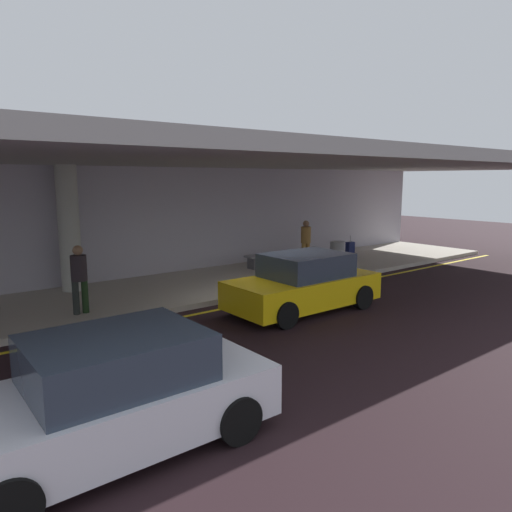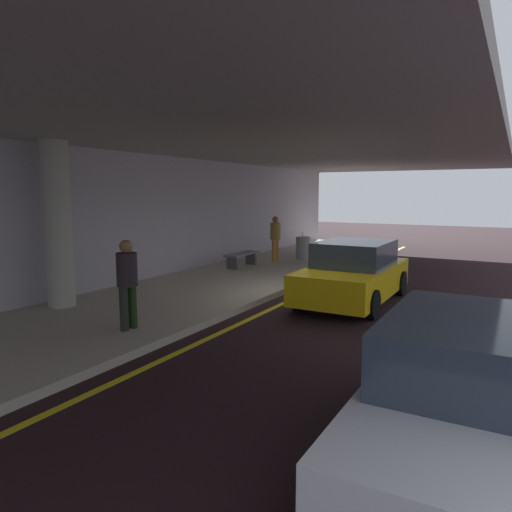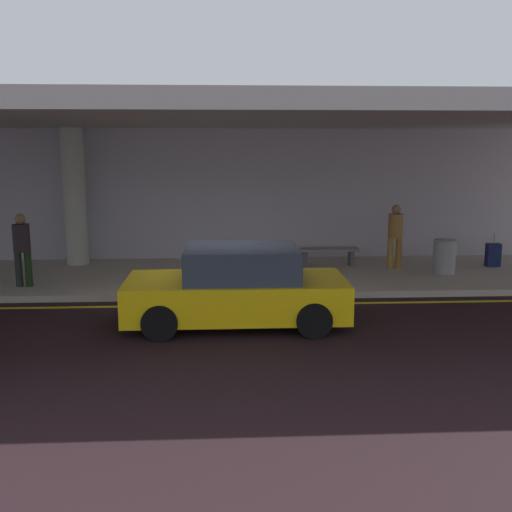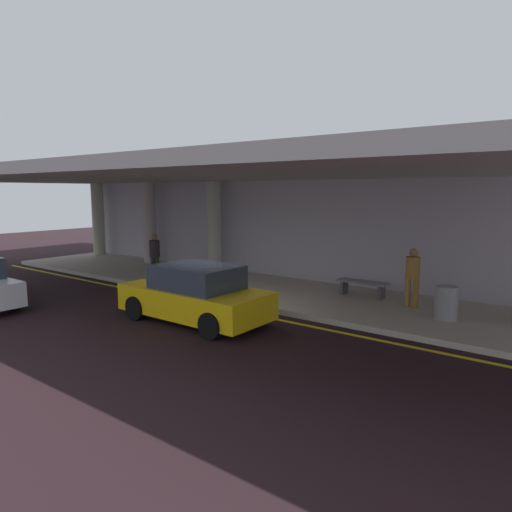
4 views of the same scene
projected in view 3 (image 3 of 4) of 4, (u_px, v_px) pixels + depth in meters
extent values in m
plane|color=black|center=(225.00, 313.00, 12.21)|extent=(60.00, 60.00, 0.00)
cube|color=#B6AF9F|center=(225.00, 276.00, 15.23)|extent=(26.00, 4.20, 0.15)
cube|color=yellow|center=(225.00, 305.00, 12.77)|extent=(26.00, 0.14, 0.01)
cylinder|color=#B0B2A6|center=(75.00, 197.00, 16.10)|extent=(0.60, 0.60, 3.65)
cube|color=#989492|center=(223.00, 119.00, 14.03)|extent=(28.00, 13.20, 0.30)
cube|color=#B1ACB9|center=(224.00, 197.00, 17.11)|extent=(26.00, 0.30, 3.80)
cube|color=yellow|center=(236.00, 297.00, 11.29)|extent=(4.10, 1.80, 0.70)
cube|color=#2D3847|center=(241.00, 263.00, 11.17)|extent=(2.10, 1.60, 0.60)
cylinder|color=black|center=(301.00, 296.00, 12.24)|extent=(0.64, 0.22, 0.64)
cylinder|color=black|center=(314.00, 320.00, 10.57)|extent=(0.64, 0.22, 0.64)
cylinder|color=black|center=(168.00, 298.00, 12.09)|extent=(0.64, 0.22, 0.64)
cylinder|color=black|center=(160.00, 323.00, 10.42)|extent=(0.64, 0.22, 0.64)
cylinder|color=black|center=(19.00, 269.00, 13.74)|extent=(0.16, 0.16, 0.82)
cylinder|color=black|center=(28.00, 269.00, 13.75)|extent=(0.16, 0.16, 0.82)
cylinder|color=black|center=(21.00, 238.00, 13.61)|extent=(0.38, 0.38, 0.62)
sphere|color=#8C6647|center=(20.00, 219.00, 13.54)|extent=(0.24, 0.24, 0.24)
cylinder|color=olive|center=(390.00, 253.00, 15.75)|extent=(0.16, 0.16, 0.82)
cylinder|color=olive|center=(399.00, 253.00, 15.76)|extent=(0.16, 0.16, 0.82)
cylinder|color=olive|center=(396.00, 226.00, 15.62)|extent=(0.38, 0.38, 0.62)
sphere|color=#8C6647|center=(396.00, 209.00, 15.54)|extent=(0.24, 0.24, 0.24)
cube|color=#131A49|center=(493.00, 255.00, 16.02)|extent=(0.36, 0.22, 0.62)
cylinder|color=slate|center=(494.00, 238.00, 15.93)|extent=(0.02, 0.02, 0.28)
cube|color=slate|center=(328.00, 249.00, 16.08)|extent=(1.60, 0.50, 0.06)
cube|color=#4C4C51|center=(305.00, 258.00, 16.09)|extent=(0.10, 0.40, 0.42)
cube|color=#4C4C51|center=(351.00, 258.00, 16.16)|extent=(0.10, 0.40, 0.42)
cylinder|color=gray|center=(444.00, 256.00, 15.18)|extent=(0.56, 0.56, 0.85)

